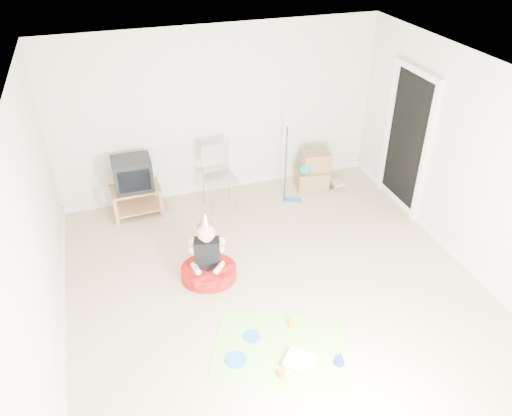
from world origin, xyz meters
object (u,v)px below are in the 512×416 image
object	(u,v)px
crt_tv	(133,174)
birthday_cake	(299,362)
cardboard_boxes	(313,171)
seated_woman	(208,265)
folding_chair	(220,179)
tv_stand	(136,198)

from	to	relation	value
crt_tv	birthday_cake	size ratio (longest dim) A/B	1.46
cardboard_boxes	seated_woman	distance (m)	2.73
cardboard_boxes	birthday_cake	bearing A→B (deg)	-115.50
crt_tv	folding_chair	size ratio (longest dim) A/B	0.54
crt_tv	seated_woman	size ratio (longest dim) A/B	0.55
folding_chair	seated_woman	distance (m)	1.72
cardboard_boxes	crt_tv	bearing A→B (deg)	177.98
tv_stand	cardboard_boxes	bearing A→B (deg)	-2.02
cardboard_boxes	seated_woman	size ratio (longest dim) A/B	0.63
seated_woman	birthday_cake	bearing A→B (deg)	-70.27
crt_tv	birthday_cake	distance (m)	3.67
crt_tv	seated_woman	world-z (taller)	seated_woman
crt_tv	folding_chair	distance (m)	1.27
tv_stand	seated_woman	bearing A→B (deg)	-69.57
seated_woman	birthday_cake	distance (m)	1.71
crt_tv	cardboard_boxes	xyz separation A→B (m)	(2.81, -0.10, -0.38)
seated_woman	birthday_cake	xyz separation A→B (m)	(0.57, -1.60, -0.18)
tv_stand	cardboard_boxes	xyz separation A→B (m)	(2.81, -0.10, 0.04)
tv_stand	folding_chair	size ratio (longest dim) A/B	0.73
birthday_cake	tv_stand	bearing A→B (deg)	110.10
tv_stand	seated_woman	size ratio (longest dim) A/B	0.74
tv_stand	crt_tv	world-z (taller)	crt_tv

